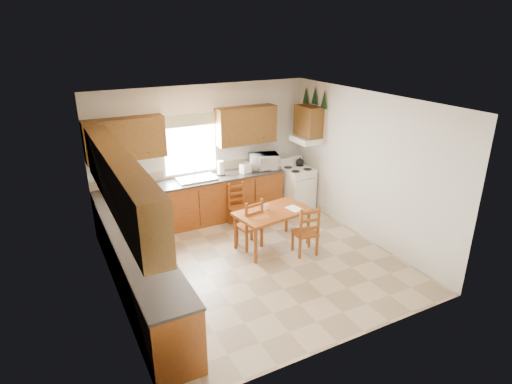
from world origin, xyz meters
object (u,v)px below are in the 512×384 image
stove (297,189)px  chair_far_right (290,187)px  dining_table (272,229)px  chair_near_left (305,229)px  chair_far_left (239,206)px  microwave (264,161)px  chair_near_right (249,223)px

stove → chair_far_right: 0.16m
dining_table → chair_near_left: size_ratio=1.42×
chair_far_left → stove: bearing=13.5°
chair_far_left → microwave: bearing=35.4°
chair_far_left → dining_table: bearing=-76.8°
stove → chair_far_right: (-0.11, 0.11, 0.02)m
stove → microwave: bearing=154.3°
stove → chair_near_right: 2.04m
stove → chair_far_left: size_ratio=1.02×
dining_table → microwave: bearing=58.6°
microwave → chair_near_right: size_ratio=0.59×
chair_far_right → chair_far_left: bearing=-177.1°
chair_near_right → chair_far_right: 2.01m
chair_far_left → chair_far_right: size_ratio=0.94×
dining_table → stove: bearing=35.7°
dining_table → chair_near_right: (-0.37, 0.19, 0.12)m
chair_near_left → dining_table: bearing=-44.1°
chair_near_right → chair_far_right: bearing=-151.8°
microwave → chair_near_left: (-0.30, -2.04, -0.63)m
chair_near_left → chair_near_right: (-0.74, 0.68, 0.01)m
stove → microwave: microwave is taller
microwave → chair_near_left: bearing=-81.3°
chair_near_left → chair_far_left: size_ratio=1.07×
stove → chair_near_left: (-0.98, -1.78, 0.02)m
chair_near_left → chair_near_right: chair_near_right is taller
chair_near_right → dining_table: bearing=143.5°
chair_far_right → dining_table: bearing=-143.0°
chair_near_right → chair_far_right: (1.61, 1.21, -0.01)m
chair_near_left → chair_far_right: same height
chair_near_left → chair_far_right: bearing=-106.5°
dining_table → chair_far_right: 1.88m
chair_near_right → microwave: bearing=-136.1°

